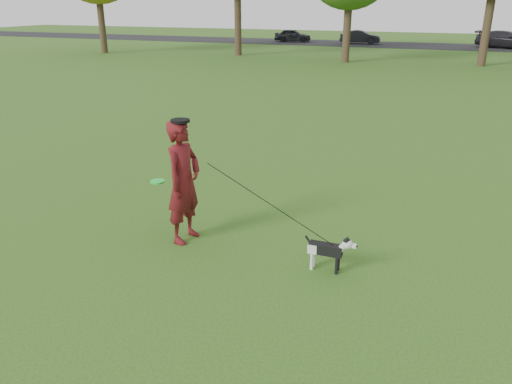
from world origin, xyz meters
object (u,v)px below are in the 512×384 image
at_px(dog, 330,249).
at_px(car_right, 506,39).
at_px(car_left, 293,35).
at_px(car_mid, 360,37).
at_px(man, 184,182).

height_order(dog, car_right, car_right).
height_order(car_left, car_right, car_right).
relative_size(car_mid, car_right, 0.76).
distance_m(car_left, car_mid, 6.31).
bearing_deg(car_mid, car_left, 86.37).
xyz_separation_m(dog, car_right, (5.07, 40.59, 0.34)).
distance_m(dog, car_mid, 41.15).
relative_size(car_left, car_right, 0.73).
distance_m(dog, car_left, 42.64).
xyz_separation_m(car_left, car_mid, (6.31, 0.00, 0.00)).
relative_size(dog, car_mid, 0.22).
bearing_deg(man, car_mid, 11.81).
distance_m(man, car_left, 41.79).
relative_size(dog, car_left, 0.23).
bearing_deg(man, dog, -88.53).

